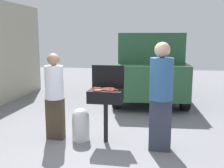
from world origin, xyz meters
TOP-DOWN VIEW (x-y plane):
  - ground_plane at (0.00, 0.00)m, footprint 24.00×24.00m
  - bbq_grill at (0.20, 0.26)m, footprint 0.60×0.44m
  - grill_lid_open at (0.20, 0.48)m, footprint 0.60×0.05m
  - hot_dog_0 at (0.27, 0.39)m, footprint 0.13×0.04m
  - hot_dog_1 at (0.31, 0.14)m, footprint 0.13×0.04m
  - hot_dog_2 at (0.23, 0.36)m, footprint 0.13×0.03m
  - hot_dog_3 at (0.03, 0.36)m, footprint 0.13×0.03m
  - hot_dog_4 at (0.18, 0.27)m, footprint 0.13×0.03m
  - hot_dog_5 at (0.19, 0.23)m, footprint 0.13×0.04m
  - hot_dog_6 at (0.19, 0.19)m, footprint 0.13×0.03m
  - hot_dog_7 at (0.10, 0.15)m, footprint 0.13×0.04m
  - hot_dog_8 at (0.03, 0.27)m, footprint 0.13×0.03m
  - hot_dog_9 at (0.37, 0.22)m, footprint 0.13×0.03m
  - hot_dog_10 at (0.08, 0.10)m, footprint 0.13×0.04m
  - hot_dog_11 at (0.30, 0.27)m, footprint 0.13×0.03m
  - hot_dog_12 at (0.02, 0.31)m, footprint 0.13×0.04m
  - hot_dog_13 at (0.18, 0.31)m, footprint 0.13×0.03m
  - hot_dog_14 at (0.29, 0.33)m, footprint 0.13×0.04m
  - propane_tank at (-0.27, 0.26)m, footprint 0.32×0.32m
  - person_left at (-0.77, 0.26)m, footprint 0.34×0.34m
  - person_right at (1.18, 0.07)m, footprint 0.39×0.39m
  - parked_minivan at (0.81, 4.24)m, footprint 2.30×4.53m

SIDE VIEW (x-z plane):
  - ground_plane at x=0.00m, z-range 0.00..0.00m
  - propane_tank at x=-0.27m, z-range 0.01..0.63m
  - bbq_grill at x=0.20m, z-range 0.34..1.32m
  - person_left at x=-0.77m, z-range 0.07..1.69m
  - hot_dog_0 at x=0.27m, z-range 0.98..1.01m
  - hot_dog_1 at x=0.31m, z-range 0.98..1.01m
  - hot_dog_2 at x=0.23m, z-range 0.98..1.01m
  - hot_dog_3 at x=0.03m, z-range 0.98..1.01m
  - hot_dog_4 at x=0.18m, z-range 0.98..1.01m
  - hot_dog_5 at x=0.19m, z-range 0.98..1.01m
  - hot_dog_6 at x=0.19m, z-range 0.98..1.01m
  - hot_dog_7 at x=0.10m, z-range 0.98..1.01m
  - hot_dog_8 at x=0.03m, z-range 0.98..1.01m
  - hot_dog_9 at x=0.37m, z-range 0.98..1.01m
  - hot_dog_10 at x=0.08m, z-range 0.98..1.01m
  - hot_dog_11 at x=0.30m, z-range 0.98..1.01m
  - hot_dog_12 at x=0.02m, z-range 0.98..1.01m
  - hot_dog_13 at x=0.18m, z-range 0.98..1.01m
  - hot_dog_14 at x=0.29m, z-range 0.98..1.01m
  - person_right at x=1.18m, z-range 0.08..1.91m
  - parked_minivan at x=0.81m, z-range 0.02..2.04m
  - grill_lid_open at x=0.20m, z-range 0.98..1.40m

